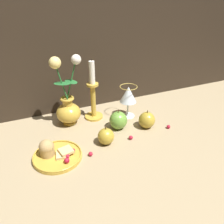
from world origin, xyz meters
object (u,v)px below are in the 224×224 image
object	(u,v)px
vase	(68,106)
apple_near_glass	(147,120)
apple_beside_vase	(106,136)
candlestick	(93,97)
plate_with_pastries	(55,153)
wine_glass	(128,95)
apple_at_table_edge	(118,120)

from	to	relation	value
vase	apple_near_glass	size ratio (longest dim) A/B	3.74
apple_beside_vase	apple_near_glass	size ratio (longest dim) A/B	0.93
candlestick	apple_near_glass	distance (m)	0.27
plate_with_pastries	wine_glass	distance (m)	0.43
vase	apple_near_glass	world-z (taller)	vase
vase	apple_at_table_edge	world-z (taller)	vase
vase	apple_at_table_edge	distance (m)	0.23
vase	plate_with_pastries	size ratio (longest dim) A/B	1.77
apple_beside_vase	apple_at_table_edge	bearing A→B (deg)	41.86
wine_glass	candlestick	bearing A→B (deg)	161.69
wine_glass	candlestick	distance (m)	0.16
vase	apple_near_glass	xyz separation A→B (m)	(0.31, -0.17, -0.05)
plate_with_pastries	apple_near_glass	xyz separation A→B (m)	(0.41, 0.05, 0.02)
wine_glass	apple_beside_vase	size ratio (longest dim) A/B	1.97
apple_near_glass	vase	bearing A→B (deg)	151.68
vase	apple_beside_vase	distance (m)	0.24
apple_at_table_edge	candlestick	bearing A→B (deg)	117.31
vase	wine_glass	xyz separation A→B (m)	(0.28, -0.04, 0.02)
plate_with_pastries	apple_beside_vase	distance (m)	0.20
wine_glass	apple_at_table_edge	bearing A→B (deg)	-137.16
apple_near_glass	apple_beside_vase	bearing A→B (deg)	-169.40
vase	apple_at_table_edge	xyz separation A→B (m)	(0.19, -0.12, -0.05)
plate_with_pastries	vase	bearing A→B (deg)	63.48
wine_glass	vase	bearing A→B (deg)	171.16
wine_glass	apple_at_table_edge	distance (m)	0.14
wine_glass	apple_near_glass	xyz separation A→B (m)	(0.03, -0.12, -0.07)
wine_glass	apple_beside_vase	world-z (taller)	wine_glass
vase	wine_glass	size ratio (longest dim) A/B	2.05
apple_beside_vase	plate_with_pastries	bearing A→B (deg)	-178.23
plate_with_pastries	apple_near_glass	size ratio (longest dim) A/B	2.11
apple_near_glass	apple_at_table_edge	world-z (taller)	apple_at_table_edge
wine_glass	candlestick	world-z (taller)	candlestick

